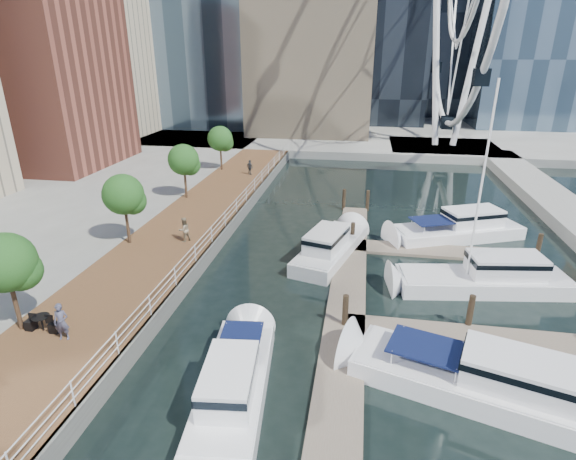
# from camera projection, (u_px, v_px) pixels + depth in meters

# --- Properties ---
(ground) EXTENTS (520.00, 520.00, 0.00)m
(ground) POSITION_uv_depth(u_px,v_px,m) (244.00, 451.00, 15.28)
(ground) COLOR black
(ground) RESTS_ON ground
(boardwalk) EXTENTS (6.00, 60.00, 1.00)m
(boardwalk) POSITION_uv_depth(u_px,v_px,m) (171.00, 246.00, 30.24)
(boardwalk) COLOR brown
(boardwalk) RESTS_ON ground
(seawall) EXTENTS (0.25, 60.00, 1.00)m
(seawall) POSITION_uv_depth(u_px,v_px,m) (214.00, 249.00, 29.77)
(seawall) COLOR #595954
(seawall) RESTS_ON ground
(land_far) EXTENTS (200.00, 114.00, 1.00)m
(land_far) POSITION_uv_depth(u_px,v_px,m) (352.00, 106.00, 108.58)
(land_far) COLOR gray
(land_far) RESTS_ON ground
(pier) EXTENTS (14.00, 12.00, 1.00)m
(pier) POSITION_uv_depth(u_px,v_px,m) (443.00, 149.00, 60.58)
(pier) COLOR gray
(pier) RESTS_ON ground
(railing) EXTENTS (0.10, 60.00, 1.05)m
(railing) POSITION_uv_depth(u_px,v_px,m) (212.00, 234.00, 29.41)
(railing) COLOR white
(railing) RESTS_ON boardwalk
(floating_docks) EXTENTS (16.00, 34.00, 2.60)m
(floating_docks) POSITION_uv_depth(u_px,v_px,m) (444.00, 307.00, 23.00)
(floating_docks) COLOR #6D6051
(floating_docks) RESTS_ON ground
(street_trees) EXTENTS (2.60, 42.60, 4.60)m
(street_trees) POSITION_uv_depth(u_px,v_px,m) (123.00, 195.00, 28.30)
(street_trees) COLOR #3F2B1C
(street_trees) RESTS_ON ground
(yacht_foreground) EXTENTS (11.57, 6.21, 2.15)m
(yacht_foreground) POSITION_uv_depth(u_px,v_px,m) (481.00, 396.00, 17.74)
(yacht_foreground) COLOR silver
(yacht_foreground) RESTS_ON ground
(pedestrian_near) EXTENTS (0.71, 0.54, 1.72)m
(pedestrian_near) POSITION_uv_depth(u_px,v_px,m) (61.00, 322.00, 19.27)
(pedestrian_near) COLOR #46475E
(pedestrian_near) RESTS_ON boardwalk
(pedestrian_mid) EXTENTS (0.96, 1.01, 1.65)m
(pedestrian_mid) POSITION_uv_depth(u_px,v_px,m) (184.00, 230.00, 29.40)
(pedestrian_mid) COLOR gray
(pedestrian_mid) RESTS_ON boardwalk
(pedestrian_far) EXTENTS (0.94, 0.80, 1.52)m
(pedestrian_far) POSITION_uv_depth(u_px,v_px,m) (250.00, 167.00, 45.63)
(pedestrian_far) COLOR #343A41
(pedestrian_far) RESTS_ON boardwalk
(moored_yachts) EXTENTS (24.04, 32.83, 11.50)m
(moored_yachts) POSITION_uv_depth(u_px,v_px,m) (473.00, 302.00, 24.39)
(moored_yachts) COLOR silver
(moored_yachts) RESTS_ON ground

